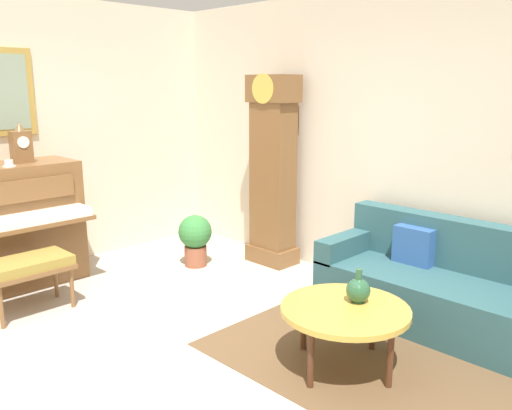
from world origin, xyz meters
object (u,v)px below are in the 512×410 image
Objects in this scene: teacup at (9,164)px; grandfather_clock at (273,176)px; green_jug at (358,290)px; potted_plant at (195,237)px; mantel_clock at (21,145)px; piano at (1,227)px; piano_bench at (28,267)px; coffee_table at (345,311)px; couch at (439,287)px.

grandfather_clock is at bearing 63.83° from teacup.
potted_plant is (-2.41, 0.48, -0.21)m from green_jug.
green_jug is 0.43× the size of potted_plant.
potted_plant is (0.78, 1.44, -1.04)m from mantel_clock.
teacup is 1.96m from potted_plant.
mantel_clock is (-1.29, -2.11, 0.40)m from grandfather_clock.
potted_plant is at bearing 65.19° from piano.
piano_bench is at bearing -152.61° from green_jug.
mantel_clock is 0.68× the size of potted_plant.
potted_plant is at bearing 88.02° from piano_bench.
coffee_table is at bearing 14.49° from mantel_clock.
grandfather_clock is 2.27m from green_jug.
mantel_clock reaches higher than piano.
grandfather_clock reaches higher than green_jug.
couch is at bearing 41.36° from piano_bench.
piano_bench is 1.25× the size of potted_plant.
couch is 3.91m from teacup.
piano is at bearing -114.81° from potted_plant.
grandfather_clock is 1.07× the size of couch.
couch is at bearing 11.48° from potted_plant.
green_jug is (-0.12, -1.00, 0.22)m from couch.
mantel_clock is at bearing 89.56° from piano.
grandfather_clock is at bearing 175.40° from couch.
coffee_table is (-0.13, -1.13, 0.10)m from couch.
coffee_table is at bearing -34.35° from grandfather_clock.
mantel_clock is (0.00, 0.26, 0.76)m from piano.
coffee_table is at bearing -14.45° from potted_plant.
piano_bench is at bearing -91.98° from potted_plant.
coffee_table is at bearing 18.77° from piano.
coffee_table is 2.48m from potted_plant.
grandfather_clock is 17.50× the size of teacup.
grandfather_clock is 2.13m from couch.
coffee_table is at bearing -94.18° from green_jug.
teacup is (0.16, -0.19, -0.15)m from mantel_clock.
piano is at bearing -118.52° from grandfather_clock.
grandfather_clock reaches higher than coffee_table.
teacup reaches higher than green_jug.
mantel_clock is at bearing 155.84° from piano_bench.
teacup reaches higher than piano.
grandfather_clock is (0.57, 2.44, 0.56)m from piano_bench.
green_jug is (2.47, 1.28, 0.13)m from piano_bench.
couch is 16.38× the size of teacup.
piano is 3.41m from green_jug.
piano is 2.73m from grandfather_clock.
teacup is at bearing -159.39° from green_jug.
mantel_clock is 0.28m from teacup.
piano is at bearing -161.23° from coffee_table.
teacup is at bearing -49.67° from mantel_clock.
piano_bench is 6.03× the size of teacup.
green_jug is at bearing 16.66° from mantel_clock.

